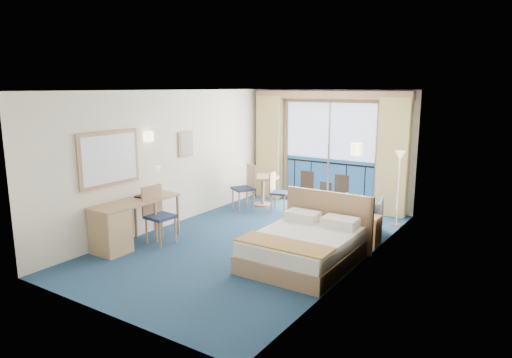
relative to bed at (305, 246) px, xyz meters
name	(u,v)px	position (x,y,z in m)	size (l,w,h in m)	color
floor	(254,241)	(-1.25, 0.42, -0.28)	(6.50, 6.50, 0.00)	navy
room_walls	(253,144)	(-1.25, 0.42, 1.50)	(4.04, 6.54, 2.72)	white
balcony_door	(329,157)	(-1.26, 3.64, 0.86)	(2.36, 0.03, 2.52)	navy
curtain_left	(269,147)	(-2.80, 3.49, 0.99)	(0.65, 0.22, 2.55)	#D2B874
curtain_right	(393,158)	(0.30, 3.49, 0.99)	(0.65, 0.22, 2.55)	#D2B874
pelmet	(329,95)	(-1.25, 3.52, 2.30)	(3.80, 0.25, 0.18)	#A07557
mirror	(109,159)	(-3.22, -1.08, 1.27)	(0.05, 1.25, 0.95)	#A07557
wall_print	(186,144)	(-3.22, 0.87, 1.32)	(0.04, 0.42, 0.52)	#A07557
sconce_left	(149,137)	(-3.19, -0.18, 1.57)	(0.18, 0.18, 0.18)	#FFE7B2
sconce_right	(357,149)	(0.69, 0.27, 1.57)	(0.18, 0.18, 0.18)	#FFE7B2
bed	(305,246)	(0.00, 0.00, 0.00)	(1.59, 1.89, 1.00)	#A07557
nightstand	(368,230)	(0.53, 1.41, -0.02)	(0.40, 0.38, 0.53)	tan
phone	(366,214)	(0.48, 1.39, 0.28)	(0.17, 0.13, 0.07)	beige
armchair	(362,215)	(0.19, 2.01, 0.07)	(0.75, 0.78, 0.71)	#494C59
floor_lamp	(399,169)	(0.63, 2.82, 0.87)	(0.21, 0.21, 1.52)	silver
desk	(116,226)	(-2.95, -1.24, 0.16)	(0.58, 1.69, 0.79)	#A07557
desk_chair	(157,211)	(-2.67, -0.56, 0.30)	(0.48, 0.47, 1.03)	#212B4D
folder	(145,197)	(-2.98, -0.55, 0.52)	(0.30, 0.23, 0.03)	black
desk_lamp	(158,174)	(-2.95, -0.21, 0.89)	(0.13, 0.13, 0.50)	silver
round_table	(263,183)	(-2.51, 2.72, 0.25)	(0.78, 0.78, 0.70)	#A07557
table_chair_a	(277,189)	(-1.98, 2.46, 0.21)	(0.46, 0.45, 0.88)	#212B4D
table_chair_b	(247,185)	(-2.60, 2.18, 0.30)	(0.61, 0.61, 1.03)	#212B4D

